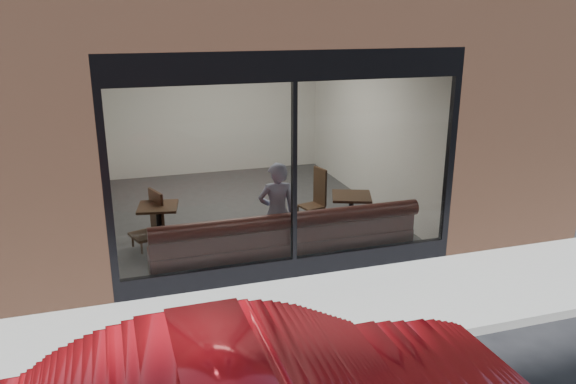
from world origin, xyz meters
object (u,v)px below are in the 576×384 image
object	(u,v)px
cafe_table_right	(352,196)
cafe_chair_left	(147,235)
cafe_chair_right	(311,206)
banquette	(285,252)
person	(277,213)
cafe_table_left	(158,207)

from	to	relation	value
cafe_table_right	cafe_chair_left	world-z (taller)	cafe_table_right
cafe_chair_right	cafe_chair_left	bearing A→B (deg)	-4.62
banquette	person	distance (m)	0.60
cafe_chair_right	cafe_table_right	bearing A→B (deg)	91.73
cafe_table_left	cafe_chair_left	size ratio (longest dim) A/B	1.29
banquette	cafe_table_left	distance (m)	2.16
cafe_table_left	cafe_chair_right	bearing A→B (deg)	13.04
person	cafe_chair_right	world-z (taller)	person
cafe_table_left	cafe_chair_right	distance (m)	2.93
person	cafe_table_left	size ratio (longest dim) A/B	2.59
person	cafe_chair_right	bearing A→B (deg)	-121.62
person	cafe_table_right	xyz separation A→B (m)	(1.45, 0.53, -0.04)
banquette	cafe_chair_left	size ratio (longest dim) A/B	8.49
cafe_table_right	banquette	bearing A→B (deg)	-151.92
cafe_table_left	cafe_table_right	xyz separation A→B (m)	(3.13, -0.43, 0.00)
cafe_table_right	cafe_chair_right	bearing A→B (deg)	106.43
cafe_chair_left	cafe_table_left	bearing A→B (deg)	128.90
cafe_table_left	person	bearing A→B (deg)	-29.84
cafe_table_left	cafe_chair_left	xyz separation A→B (m)	(-0.19, 0.12, -0.50)
cafe_table_left	cafe_chair_right	xyz separation A→B (m)	(2.81, 0.65, -0.50)
person	cafe_chair_right	xyz separation A→B (m)	(1.14, 1.61, -0.54)
banquette	cafe_table_left	world-z (taller)	cafe_table_left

